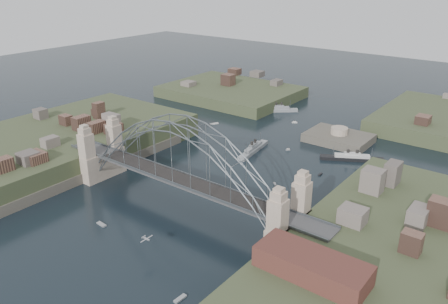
% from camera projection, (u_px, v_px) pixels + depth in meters
% --- Properties ---
extents(ground, '(500.00, 500.00, 0.00)m').
position_uv_depth(ground, '(182.00, 208.00, 117.47)').
color(ground, black).
rests_on(ground, ground).
extents(bridge, '(84.00, 13.80, 24.60)m').
position_uv_depth(bridge, '(180.00, 165.00, 112.77)').
color(bridge, '#454648').
rests_on(bridge, ground).
extents(shore_west, '(50.50, 90.00, 12.00)m').
position_uv_depth(shore_west, '(54.00, 151.00, 149.00)').
color(shore_west, '#3B4629').
rests_on(shore_west, ground).
extents(shore_east, '(50.50, 90.00, 12.00)m').
position_uv_depth(shore_east, '(407.00, 291.00, 84.43)').
color(shore_east, '#3B4629').
rests_on(shore_east, ground).
extents(headland_nw, '(60.00, 45.00, 9.00)m').
position_uv_depth(headland_nw, '(231.00, 96.00, 217.90)').
color(headland_nw, '#3B4629').
rests_on(headland_nw, ground).
extents(fort_island, '(22.00, 16.00, 9.40)m').
position_uv_depth(fort_island, '(338.00, 143.00, 162.15)').
color(fort_island, '#4F4A40').
rests_on(fort_island, ground).
extents(wharf_shed, '(20.00, 8.00, 4.00)m').
position_uv_depth(wharf_shed, '(312.00, 266.00, 78.61)').
color(wharf_shed, '#592D26').
rests_on(wharf_shed, shore_east).
extents(naval_cruiser_near, '(5.08, 18.71, 5.56)m').
position_uv_depth(naval_cruiser_near, '(253.00, 149.00, 152.98)').
color(naval_cruiser_near, '#969A9E').
rests_on(naval_cruiser_near, ground).
extents(naval_cruiser_far, '(14.05, 12.63, 5.61)m').
position_uv_depth(naval_cruiser_far, '(279.00, 110.00, 195.31)').
color(naval_cruiser_far, '#969A9E').
rests_on(naval_cruiser_far, ground).
extents(ocean_liner, '(18.99, 12.36, 4.97)m').
position_uv_depth(ocean_liner, '(352.00, 158.00, 146.27)').
color(ocean_liner, black).
rests_on(ocean_liner, ground).
extents(aeroplane, '(1.81, 3.46, 0.50)m').
position_uv_depth(aeroplane, '(146.00, 238.00, 95.91)').
color(aeroplane, '#B0B2B8').
extents(small_boat_a, '(2.20, 2.53, 0.45)m').
position_uv_depth(small_boat_a, '(173.00, 170.00, 139.45)').
color(small_boat_a, silver).
rests_on(small_boat_a, ground).
extents(small_boat_b, '(1.65, 1.64, 0.45)m').
position_uv_depth(small_boat_b, '(275.00, 184.00, 130.13)').
color(small_boat_b, silver).
rests_on(small_boat_b, ground).
extents(small_boat_c, '(2.98, 1.19, 0.45)m').
position_uv_depth(small_boat_c, '(102.00, 224.00, 109.75)').
color(small_boat_c, silver).
rests_on(small_boat_c, ground).
extents(small_boat_d, '(0.65, 1.92, 0.45)m').
position_uv_depth(small_boat_d, '(320.00, 174.00, 136.19)').
color(small_boat_d, silver).
rests_on(small_boat_d, ground).
extents(small_boat_e, '(2.55, 3.62, 0.45)m').
position_uv_depth(small_boat_e, '(214.00, 124.00, 180.19)').
color(small_boat_e, silver).
rests_on(small_boat_e, ground).
extents(small_boat_f, '(1.23, 1.55, 1.43)m').
position_uv_depth(small_boat_f, '(288.00, 150.00, 154.20)').
color(small_boat_f, silver).
rests_on(small_boat_f, ground).
extents(small_boat_g, '(1.05, 2.82, 0.45)m').
position_uv_depth(small_boat_g, '(180.00, 299.00, 85.16)').
color(small_boat_g, silver).
rests_on(small_boat_g, ground).
extents(small_boat_h, '(2.13, 1.83, 1.43)m').
position_uv_depth(small_boat_h, '(295.00, 122.00, 181.42)').
color(small_boat_h, silver).
rests_on(small_boat_h, ground).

